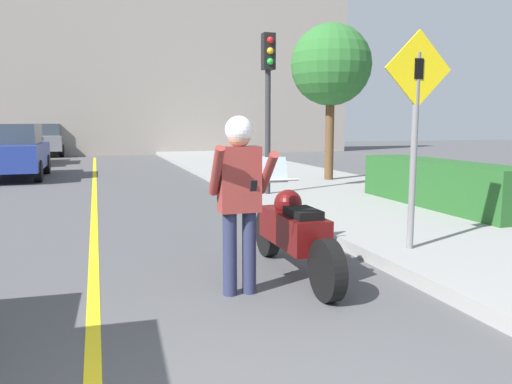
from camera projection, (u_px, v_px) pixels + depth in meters
The scene contains 12 objects.
sidewalk_curb at pixel (465, 230), 7.61m from camera, with size 4.40×44.00×0.16m.
road_center_line at pixel (94, 232), 7.88m from camera, with size 0.12×36.00×0.01m.
building_backdrop at pixel (103, 61), 26.25m from camera, with size 28.00×1.20×9.88m.
motorcycle at pixel (293, 231), 5.59m from camera, with size 0.62×2.35×1.29m.
person_biker at pixel (239, 186), 4.86m from camera, with size 0.59×0.48×1.77m.
crossing_sign at pixel (416, 120), 5.98m from camera, with size 0.91×0.08×2.63m.
traffic_light at pixel (268, 83), 10.68m from camera, with size 0.26×0.30×3.43m.
hedge_row at pixel (440, 184), 9.33m from camera, with size 0.90×3.94×0.84m.
street_tree at pixel (331, 66), 13.38m from camera, with size 2.17×2.17×4.19m.
parked_car_blue at pixel (12, 151), 15.35m from camera, with size 1.88×4.20×1.68m.
parked_car_black at pixel (15, 144), 20.57m from camera, with size 1.88×4.20×1.68m.
parked_car_grey at pixel (46, 140), 26.18m from camera, with size 1.88×4.20×1.68m.
Camera 1 is at (-0.51, -2.13, 1.70)m, focal length 35.00 mm.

